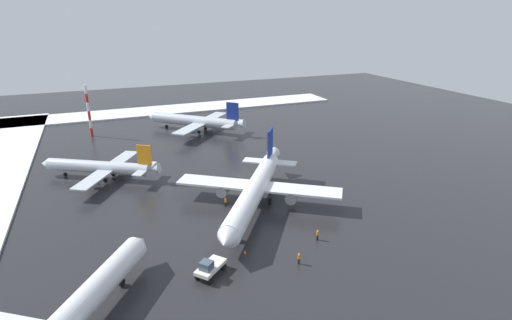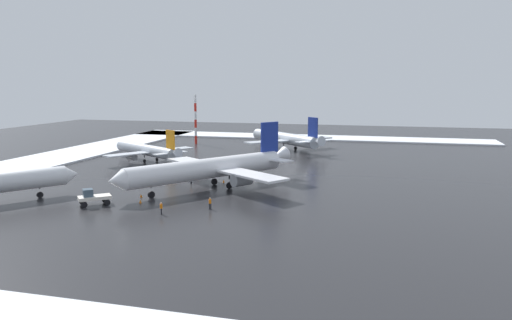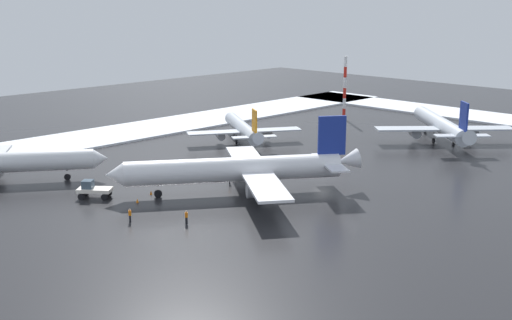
% 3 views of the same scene
% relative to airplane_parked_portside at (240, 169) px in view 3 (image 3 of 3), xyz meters
% --- Properties ---
extents(ground_plane, '(240.00, 240.00, 0.00)m').
position_rel_airplane_parked_portside_xyz_m(ground_plane, '(-14.67, 2.98, -3.52)').
color(ground_plane, '#232326').
extents(snow_bank_far, '(152.00, 16.00, 0.42)m').
position_rel_airplane_parked_portside_xyz_m(snow_bank_far, '(-14.67, -47.02, -3.31)').
color(snow_bank_far, white).
rests_on(snow_bank_far, ground_plane).
extents(snow_bank_left, '(14.00, 116.00, 0.42)m').
position_rel_airplane_parked_portside_xyz_m(snow_bank_left, '(-81.67, 2.98, -3.31)').
color(snow_bank_left, white).
rests_on(snow_bank_left, ground_plane).
extents(airplane_parked_portside, '(31.03, 26.72, 10.65)m').
position_rel_airplane_parked_portside_xyz_m(airplane_parked_portside, '(0.00, 0.00, 0.00)').
color(airplane_parked_portside, white).
rests_on(airplane_parked_portside, ground_plane).
extents(airplane_far_rear, '(24.27, 25.22, 9.39)m').
position_rel_airplane_parked_portside_xyz_m(airplane_far_rear, '(-51.42, 2.32, -0.42)').
color(airplane_far_rear, silver).
rests_on(airplane_far_rear, ground_plane).
extents(airplane_foreground_jet, '(20.21, 23.59, 7.83)m').
position_rel_airplane_parked_portside_xyz_m(airplane_foreground_jet, '(-24.05, -24.41, -0.93)').
color(airplane_foreground_jet, silver).
rests_on(airplane_foreground_jet, ground_plane).
extents(pushback_tug, '(4.66, 4.92, 2.50)m').
position_rel_airplane_parked_portside_xyz_m(pushback_tug, '(15.76, -12.74, -2.24)').
color(pushback_tug, silver).
rests_on(pushback_tug, ground_plane).
extents(ground_crew_near_tug, '(0.36, 0.36, 1.71)m').
position_rel_airplane_parked_portside_xyz_m(ground_crew_near_tug, '(17.87, -0.79, -2.55)').
color(ground_crew_near_tug, black).
rests_on(ground_crew_near_tug, ground_plane).
extents(ground_crew_by_nose_gear, '(0.36, 0.36, 1.71)m').
position_rel_airplane_parked_portside_xyz_m(ground_crew_by_nose_gear, '(13.46, 4.68, -2.55)').
color(ground_crew_by_nose_gear, black).
rests_on(ground_crew_by_nose_gear, ground_plane).
extents(ground_crew_beside_wing, '(0.36, 0.36, 1.71)m').
position_rel_airplane_parked_portside_xyz_m(ground_crew_beside_wing, '(-2.33, -4.69, -2.55)').
color(ground_crew_beside_wing, black).
rests_on(ground_crew_beside_wing, ground_plane).
extents(antenna_mast, '(0.70, 0.70, 14.31)m').
position_rel_airplane_parked_portside_xyz_m(antenna_mast, '(-57.72, -25.83, 3.63)').
color(antenna_mast, red).
rests_on(antenna_mast, ground_plane).
extents(traffic_cone_near_nose, '(0.36, 0.36, 0.55)m').
position_rel_airplane_parked_portside_xyz_m(traffic_cone_near_nose, '(-5.36, 0.38, -3.25)').
color(traffic_cone_near_nose, orange).
rests_on(traffic_cone_near_nose, ground_plane).
extents(traffic_cone_mid_line, '(0.36, 0.36, 0.55)m').
position_rel_airplane_parked_portside_xyz_m(traffic_cone_mid_line, '(12.71, -6.69, -3.25)').
color(traffic_cone_mid_line, orange).
rests_on(traffic_cone_mid_line, ground_plane).
extents(traffic_cone_wingtip_side, '(0.36, 0.36, 0.55)m').
position_rel_airplane_parked_portside_xyz_m(traffic_cone_wingtip_side, '(9.20, -8.42, -3.25)').
color(traffic_cone_wingtip_side, orange).
rests_on(traffic_cone_wingtip_side, ground_plane).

